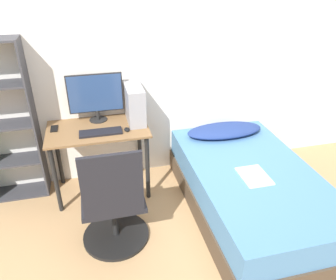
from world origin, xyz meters
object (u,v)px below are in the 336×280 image
Objects in this scene: monitor at (96,95)px; keyboard at (101,132)px; office_chair at (114,209)px; bed at (251,190)px; pc_tower at (135,104)px.

keyboard is at bearing -89.03° from monitor.
office_chair reaches higher than keyboard.
bed is at bearing 5.05° from office_chair.
monitor is at bearing 90.97° from keyboard.
monitor reaches higher than keyboard.
pc_tower is (0.37, 0.19, 0.18)m from keyboard.
office_chair is at bearing -88.06° from monitor.
monitor reaches higher than pc_tower.
monitor is at bearing 147.16° from bed.
pc_tower is (-0.98, 0.76, 0.69)m from bed.
monitor is 0.40m from pc_tower.
bed is 4.83× the size of keyboard.
keyboard is at bearing 92.38° from office_chair.
bed is 1.79m from monitor.
keyboard reaches higher than bed.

